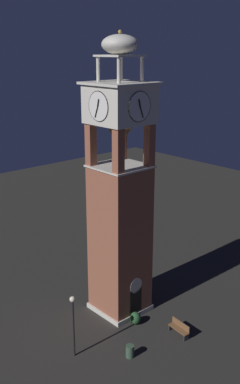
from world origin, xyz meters
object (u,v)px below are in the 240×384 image
object	(u,v)px
park_bench	(179,328)
lamp_post	(73,316)
clock_tower	(120,206)
trash_bin	(130,351)

from	to	relation	value
park_bench	lamp_post	distance (m)	7.49
park_bench	clock_tower	bearing A→B (deg)	98.71
trash_bin	clock_tower	bearing A→B (deg)	54.44
clock_tower	trash_bin	xyz separation A→B (m)	(-3.20, -4.48, -7.58)
lamp_post	clock_tower	bearing A→B (deg)	20.12
clock_tower	trash_bin	size ratio (longest dim) A/B	24.11
clock_tower	trash_bin	distance (m)	9.37
clock_tower	park_bench	xyz separation A→B (m)	(0.77, -5.04, -7.49)
clock_tower	park_bench	world-z (taller)	clock_tower
trash_bin	park_bench	bearing A→B (deg)	-7.99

